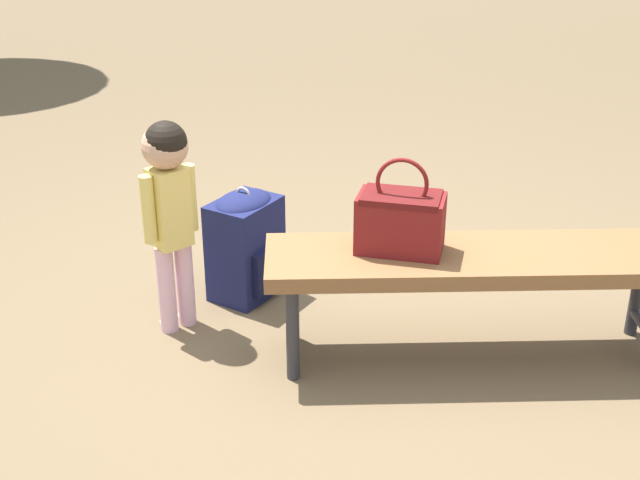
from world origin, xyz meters
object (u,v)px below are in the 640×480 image
object	(u,v)px
handbag	(401,220)
child_standing	(169,195)
park_bench	(477,266)
backpack_large	(245,242)

from	to	relation	value
handbag	child_standing	bearing A→B (deg)	-14.84
park_bench	handbag	size ratio (longest dim) A/B	4.35
park_bench	child_standing	size ratio (longest dim) A/B	1.79
handbag	backpack_large	bearing A→B (deg)	-40.16
park_bench	backpack_large	distance (m)	1.06
handbag	park_bench	bearing A→B (deg)	174.52
handbag	backpack_large	size ratio (longest dim) A/B	0.71
park_bench	handbag	xyz separation A→B (m)	(0.29, -0.03, 0.18)
backpack_large	child_standing	bearing A→B (deg)	45.40
child_standing	park_bench	bearing A→B (deg)	167.44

